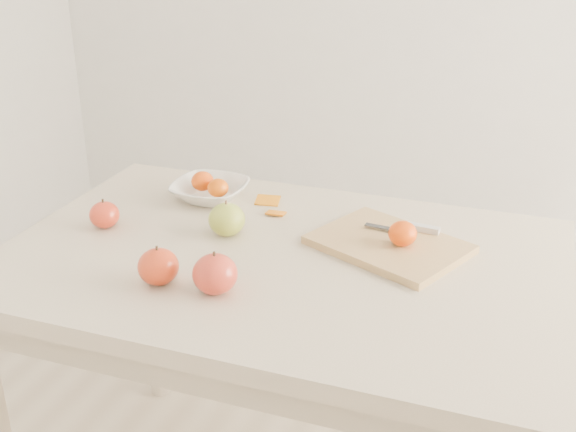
% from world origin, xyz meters
% --- Properties ---
extents(table, '(1.20, 0.80, 0.75)m').
position_xyz_m(table, '(0.00, 0.00, 0.65)').
color(table, beige).
rests_on(table, ground).
extents(cutting_board, '(0.38, 0.34, 0.02)m').
position_xyz_m(cutting_board, '(0.21, 0.11, 0.76)').
color(cutting_board, tan).
rests_on(cutting_board, table).
extents(board_tangerine, '(0.06, 0.06, 0.05)m').
position_xyz_m(board_tangerine, '(0.24, 0.10, 0.80)').
color(board_tangerine, '#CD4E07').
rests_on(board_tangerine, cutting_board).
extents(fruit_bowl, '(0.19, 0.19, 0.05)m').
position_xyz_m(fruit_bowl, '(-0.28, 0.23, 0.77)').
color(fruit_bowl, white).
rests_on(fruit_bowl, table).
extents(bowl_tangerine_near, '(0.06, 0.06, 0.05)m').
position_xyz_m(bowl_tangerine_near, '(-0.30, 0.24, 0.79)').
color(bowl_tangerine_near, '#D64F07').
rests_on(bowl_tangerine_near, fruit_bowl).
extents(bowl_tangerine_far, '(0.05, 0.05, 0.05)m').
position_xyz_m(bowl_tangerine_far, '(-0.25, 0.21, 0.79)').
color(bowl_tangerine_far, '#CA5807').
rests_on(bowl_tangerine_far, fruit_bowl).
extents(orange_peel_a, '(0.07, 0.05, 0.01)m').
position_xyz_m(orange_peel_a, '(-0.13, 0.26, 0.75)').
color(orange_peel_a, orange).
rests_on(orange_peel_a, table).
extents(orange_peel_b, '(0.05, 0.04, 0.01)m').
position_xyz_m(orange_peel_b, '(-0.08, 0.20, 0.75)').
color(orange_peel_b, orange).
rests_on(orange_peel_b, table).
extents(paring_knife, '(0.17, 0.05, 0.01)m').
position_xyz_m(paring_knife, '(0.26, 0.18, 0.78)').
color(paring_knife, silver).
rests_on(paring_knife, cutting_board).
extents(apple_green, '(0.08, 0.08, 0.08)m').
position_xyz_m(apple_green, '(-0.15, 0.05, 0.79)').
color(apple_green, olive).
rests_on(apple_green, table).
extents(apple_red_c, '(0.08, 0.08, 0.07)m').
position_xyz_m(apple_red_c, '(-0.18, -0.20, 0.79)').
color(apple_red_c, '#A31D18').
rests_on(apple_red_c, table).
extents(apple_red_e, '(0.09, 0.09, 0.08)m').
position_xyz_m(apple_red_e, '(-0.06, -0.19, 0.79)').
color(apple_red_e, '#A20313').
rests_on(apple_red_e, table).
extents(apple_red_d, '(0.07, 0.07, 0.06)m').
position_xyz_m(apple_red_d, '(-0.43, -0.01, 0.78)').
color(apple_red_d, maroon).
rests_on(apple_red_d, table).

